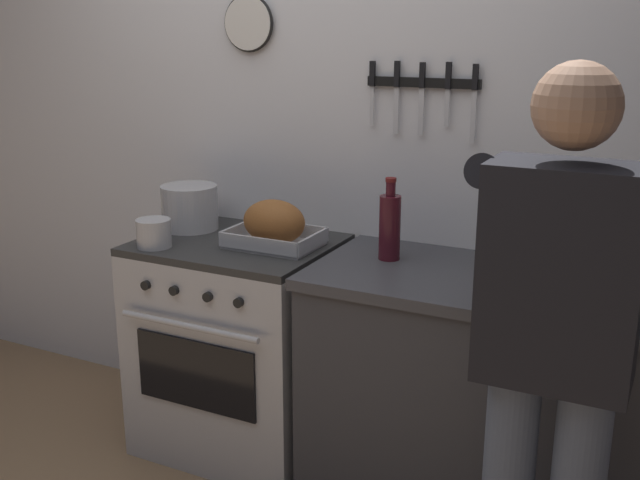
{
  "coord_description": "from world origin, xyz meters",
  "views": [
    {
      "loc": [
        1.39,
        -1.47,
        1.74
      ],
      "look_at": [
        0.22,
        0.85,
        1.0
      ],
      "focal_mm": 42.53,
      "sensor_mm": 36.0,
      "label": 1
    }
  ],
  "objects_px": {
    "person_cook": "(556,343)",
    "bottle_vinegar": "(493,235)",
    "stove": "(240,345)",
    "stock_pot": "(190,207)",
    "cutting_board": "(556,294)",
    "saucepan": "(154,233)",
    "roasting_pan": "(274,225)",
    "bottle_wine_red": "(390,225)"
  },
  "relations": [
    {
      "from": "person_cook",
      "to": "bottle_vinegar",
      "type": "xyz_separation_m",
      "value": [
        -0.37,
        0.78,
        0.05
      ]
    },
    {
      "from": "stove",
      "to": "bottle_vinegar",
      "type": "bearing_deg",
      "value": 11.6
    },
    {
      "from": "stock_pot",
      "to": "cutting_board",
      "type": "height_order",
      "value": "stock_pot"
    },
    {
      "from": "saucepan",
      "to": "bottle_vinegar",
      "type": "xyz_separation_m",
      "value": [
        1.22,
        0.41,
        0.04
      ]
    },
    {
      "from": "cutting_board",
      "to": "bottle_vinegar",
      "type": "bearing_deg",
      "value": 134.82
    },
    {
      "from": "stock_pot",
      "to": "person_cook",
      "type": "bearing_deg",
      "value": -22.13
    },
    {
      "from": "stock_pot",
      "to": "cutting_board",
      "type": "distance_m",
      "value": 1.55
    },
    {
      "from": "saucepan",
      "to": "bottle_vinegar",
      "type": "relative_size",
      "value": 0.56
    },
    {
      "from": "roasting_pan",
      "to": "cutting_board",
      "type": "height_order",
      "value": "roasting_pan"
    },
    {
      "from": "person_cook",
      "to": "roasting_pan",
      "type": "bearing_deg",
      "value": 74.11
    },
    {
      "from": "person_cook",
      "to": "roasting_pan",
      "type": "height_order",
      "value": "person_cook"
    },
    {
      "from": "roasting_pan",
      "to": "cutting_board",
      "type": "xyz_separation_m",
      "value": [
        1.09,
        -0.09,
        -0.07
      ]
    },
    {
      "from": "stock_pot",
      "to": "bottle_vinegar",
      "type": "bearing_deg",
      "value": 5.54
    },
    {
      "from": "stove",
      "to": "saucepan",
      "type": "distance_m",
      "value": 0.6
    },
    {
      "from": "person_cook",
      "to": "saucepan",
      "type": "relative_size",
      "value": 12.27
    },
    {
      "from": "stove",
      "to": "stock_pot",
      "type": "distance_m",
      "value": 0.62
    },
    {
      "from": "stove",
      "to": "bottle_wine_red",
      "type": "xyz_separation_m",
      "value": [
        0.63,
        0.05,
        0.58
      ]
    },
    {
      "from": "person_cook",
      "to": "saucepan",
      "type": "distance_m",
      "value": 1.63
    },
    {
      "from": "cutting_board",
      "to": "bottle_wine_red",
      "type": "relative_size",
      "value": 1.18
    },
    {
      "from": "person_cook",
      "to": "stock_pot",
      "type": "bearing_deg",
      "value": 78.67
    },
    {
      "from": "stove",
      "to": "bottle_wine_red",
      "type": "relative_size",
      "value": 2.95
    },
    {
      "from": "stove",
      "to": "person_cook",
      "type": "xyz_separation_m",
      "value": [
        1.35,
        -0.58,
        0.5
      ]
    },
    {
      "from": "stock_pot",
      "to": "cutting_board",
      "type": "bearing_deg",
      "value": -6.05
    },
    {
      "from": "cutting_board",
      "to": "saucepan",
      "type": "bearing_deg",
      "value": -175.28
    },
    {
      "from": "person_cook",
      "to": "saucepan",
      "type": "xyz_separation_m",
      "value": [
        -1.59,
        0.37,
        0.0
      ]
    },
    {
      "from": "stove",
      "to": "saucepan",
      "type": "relative_size",
      "value": 6.65
    },
    {
      "from": "saucepan",
      "to": "stove",
      "type": "bearing_deg",
      "value": 40.66
    },
    {
      "from": "stove",
      "to": "person_cook",
      "type": "bearing_deg",
      "value": -23.42
    },
    {
      "from": "saucepan",
      "to": "bottle_vinegar",
      "type": "distance_m",
      "value": 1.29
    },
    {
      "from": "person_cook",
      "to": "bottle_vinegar",
      "type": "height_order",
      "value": "person_cook"
    },
    {
      "from": "bottle_vinegar",
      "to": "roasting_pan",
      "type": "bearing_deg",
      "value": -166.51
    },
    {
      "from": "person_cook",
      "to": "stock_pot",
      "type": "distance_m",
      "value": 1.76
    },
    {
      "from": "roasting_pan",
      "to": "bottle_wine_red",
      "type": "height_order",
      "value": "bottle_wine_red"
    },
    {
      "from": "cutting_board",
      "to": "roasting_pan",
      "type": "bearing_deg",
      "value": 175.16
    },
    {
      "from": "saucepan",
      "to": "bottle_vinegar",
      "type": "height_order",
      "value": "bottle_vinegar"
    },
    {
      "from": "person_cook",
      "to": "stock_pot",
      "type": "xyz_separation_m",
      "value": [
        -1.63,
        0.66,
        0.04
      ]
    },
    {
      "from": "bottle_vinegar",
      "to": "bottle_wine_red",
      "type": "relative_size",
      "value": 0.79
    },
    {
      "from": "bottle_vinegar",
      "to": "stock_pot",
      "type": "bearing_deg",
      "value": -174.46
    },
    {
      "from": "roasting_pan",
      "to": "bottle_vinegar",
      "type": "xyz_separation_m",
      "value": [
        0.81,
        0.19,
        0.02
      ]
    },
    {
      "from": "roasting_pan",
      "to": "stove",
      "type": "bearing_deg",
      "value": -177.54
    },
    {
      "from": "bottle_vinegar",
      "to": "bottle_wine_red",
      "type": "xyz_separation_m",
      "value": [
        -0.34,
        -0.15,
        0.03
      ]
    },
    {
      "from": "roasting_pan",
      "to": "bottle_wine_red",
      "type": "bearing_deg",
      "value": 5.72
    }
  ]
}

